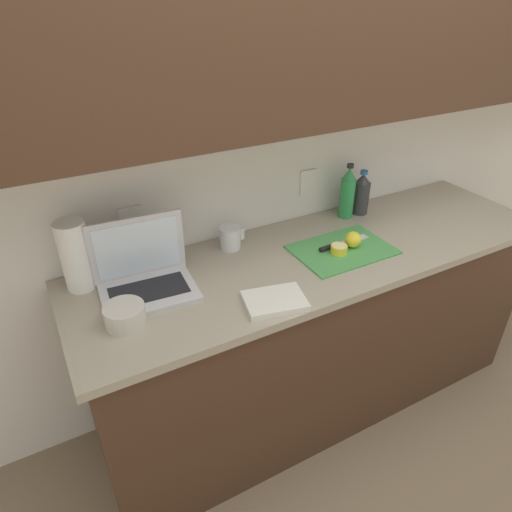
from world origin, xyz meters
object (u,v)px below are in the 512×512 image
bottle_oil_tall (347,193)px  measuring_cup (230,238)px  cutting_board (342,249)px  bowl_white (125,315)px  paper_towel_roll (76,256)px  lemon_half_cut (339,249)px  knife (336,245)px  bottle_green_soda (361,194)px  lemon_whole_beside (353,240)px  laptop (144,274)px

bottle_oil_tall → measuring_cup: bearing=-179.5°
cutting_board → bowl_white: bearing=-177.4°
paper_towel_roll → lemon_half_cut: bearing=-15.3°
knife → lemon_half_cut: lemon_half_cut is taller
measuring_cup → paper_towel_roll: 0.63m
bottle_oil_tall → bowl_white: 1.22m
knife → bottle_green_soda: 0.41m
lemon_whole_beside → bottle_green_soda: bearing=46.0°
bottle_green_soda → paper_towel_roll: bearing=-179.8°
bottle_green_soda → paper_towel_roll: (-1.35, -0.00, 0.04)m
lemon_whole_beside → paper_towel_roll: size_ratio=0.26×
laptop → knife: laptop is taller
lemon_half_cut → bottle_oil_tall: bottle_oil_tall is taller
lemon_whole_beside → paper_towel_roll: (-1.09, 0.26, 0.09)m
bottle_green_soda → cutting_board: bearing=-139.8°
paper_towel_roll → cutting_board: bearing=-13.8°
measuring_cup → bowl_white: bearing=-151.1°
measuring_cup → paper_towel_roll: (-0.63, 0.00, 0.09)m
knife → lemon_half_cut: bearing=-117.4°
lemon_half_cut → bottle_oil_tall: 0.39m
cutting_board → lemon_whole_beside: (0.05, -0.01, 0.04)m
knife → lemon_whole_beside: lemon_whole_beside is taller
knife → bottle_oil_tall: bottle_oil_tall is taller
laptop → lemon_half_cut: bearing=-6.7°
bottle_oil_tall → cutting_board: bearing=-129.9°
laptop → lemon_whole_beside: laptop is taller
bowl_white → cutting_board: bearing=2.6°
lemon_whole_beside → bottle_green_soda: 0.38m
lemon_whole_beside → bottle_green_soda: (0.26, 0.27, 0.06)m
cutting_board → lemon_half_cut: bearing=-150.5°
cutting_board → bottle_green_soda: bottle_green_soda is taller
knife → lemon_whole_beside: (0.06, -0.03, 0.03)m
laptop → paper_towel_roll: bearing=153.6°
bottle_green_soda → bottle_oil_tall: size_ratio=0.82×
bottle_green_soda → bowl_white: (-1.26, -0.30, -0.07)m
cutting_board → bottle_oil_tall: (0.22, 0.26, 0.12)m
laptop → lemon_whole_beside: bearing=-4.8°
lemon_half_cut → lemon_whole_beside: bearing=8.8°
bottle_oil_tall → bowl_white: bottle_oil_tall is taller
bowl_white → lemon_half_cut: bearing=1.5°
lemon_whole_beside → bottle_oil_tall: 0.33m
lemon_half_cut → lemon_whole_beside: size_ratio=1.01×
bottle_green_soda → bowl_white: bottle_green_soda is taller
laptop → bottle_oil_tall: bottle_oil_tall is taller
bottle_green_soda → bowl_white: bearing=-166.5°
cutting_board → lemon_whole_beside: lemon_whole_beside is taller
bottle_oil_tall → lemon_half_cut: bearing=-132.1°
bottle_green_soda → measuring_cup: (-0.72, -0.01, -0.05)m
lemon_half_cut → bottle_green_soda: bearing=39.3°
lemon_whole_beside → bottle_oil_tall: bottle_oil_tall is taller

